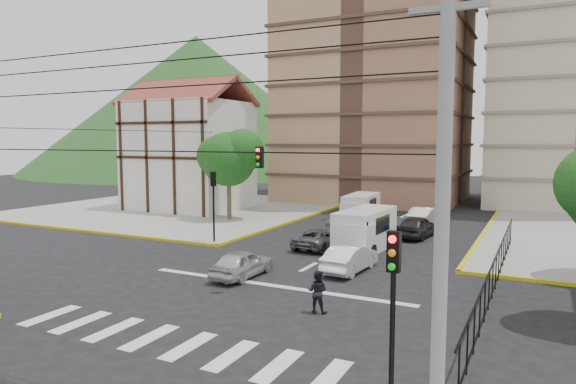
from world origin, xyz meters
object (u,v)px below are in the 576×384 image
Objects in this scene: van_right_lane at (364,231)px; car_white_front_right at (350,258)px; traffic_light_se at (393,296)px; van_left_lane at (360,209)px; traffic_light_nw at (213,195)px; pedestrian_crosswalk at (317,291)px; car_silver_front_left at (242,263)px.

van_right_lane is 5.00m from car_white_front_right.
car_white_front_right is at bearing -76.29° from van_right_lane.
traffic_light_se reaches higher than van_left_lane.
pedestrian_crosswalk is at bearing -39.42° from traffic_light_nw.
pedestrian_crosswalk is (-4.63, 6.58, -2.30)m from traffic_light_se.
car_white_front_right is at bearing -86.73° from pedestrian_crosswalk.
car_white_front_right is (10.02, -2.71, -2.44)m from traffic_light_nw.
van_left_lane is 3.08× the size of pedestrian_crosswalk.
traffic_light_se is 0.80× the size of van_right_lane.
van_left_lane reaches higher than car_white_front_right.
van_left_lane is at bearing 65.72° from traffic_light_nw.
traffic_light_nw reaches higher than van_left_lane.
van_left_lane is 21.92m from pedestrian_crosswalk.
traffic_light_se is at bearing -73.11° from van_left_lane.
van_right_lane is 3.39× the size of pedestrian_crosswalk.
van_right_lane reaches higher than car_white_front_right.
traffic_light_nw is 1.08× the size of car_white_front_right.
traffic_light_se is 1.08× the size of car_white_front_right.
car_silver_front_left is 6.05m from pedestrian_crosswalk.
traffic_light_nw is 9.56m from van_right_lane.
car_white_front_right is 2.52× the size of pedestrian_crosswalk.
van_left_lane is 1.23× the size of car_white_front_right.
traffic_light_se is 1.00× the size of traffic_light_nw.
traffic_light_se is at bearing -66.74° from van_right_lane.
traffic_light_se is at bearing -45.00° from traffic_light_nw.
van_right_lane is 11.36m from pedestrian_crosswalk.
traffic_light_nw is 8.64m from car_silver_front_left.
van_left_lane is at bearing 112.95° from van_right_lane.
traffic_light_nw is at bearing -10.99° from car_white_front_right.
car_silver_front_left is (0.24, -18.18, -0.42)m from van_left_lane.
car_silver_front_left is at bearing -35.62° from pedestrian_crosswalk.
traffic_light_nw is (-15.60, 15.60, 0.00)m from traffic_light_se.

